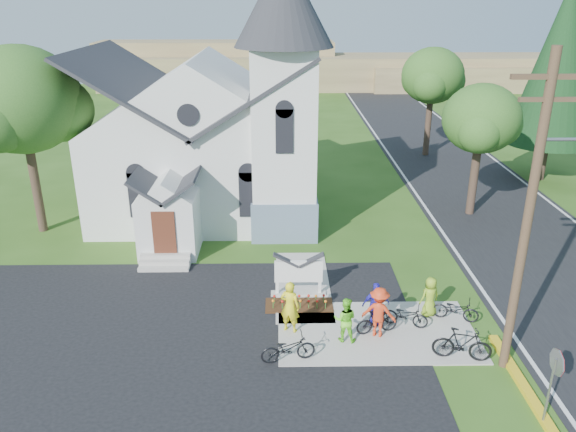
{
  "coord_description": "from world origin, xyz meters",
  "views": [
    {
      "loc": [
        -1.93,
        -16.53,
        11.25
      ],
      "look_at": [
        -1.59,
        5.0,
        2.69
      ],
      "focal_mm": 35.0,
      "sensor_mm": 36.0,
      "label": 1
    }
  ],
  "objects_px": {
    "utility_pole": "(531,210)",
    "bike_1": "(377,321)",
    "bike_2": "(405,315)",
    "bike_3": "(462,344)",
    "cyclist_2": "(376,304)",
    "cyclist_3": "(379,312)",
    "cyclist_0": "(290,307)",
    "bike_4": "(456,309)",
    "cyclist_1": "(345,320)",
    "stop_sign": "(554,372)",
    "church_sign": "(299,272)",
    "bike_0": "(288,348)",
    "cyclist_4": "(430,297)"
  },
  "relations": [
    {
      "from": "cyclist_1",
      "to": "cyclist_0",
      "type": "bearing_deg",
      "value": -8.24
    },
    {
      "from": "stop_sign",
      "to": "cyclist_0",
      "type": "relative_size",
      "value": 1.27
    },
    {
      "from": "bike_0",
      "to": "bike_4",
      "type": "xyz_separation_m",
      "value": [
        6.19,
        2.38,
        -0.04
      ]
    },
    {
      "from": "church_sign",
      "to": "bike_3",
      "type": "height_order",
      "value": "church_sign"
    },
    {
      "from": "stop_sign",
      "to": "bike_0",
      "type": "bearing_deg",
      "value": 157.16
    },
    {
      "from": "bike_1",
      "to": "bike_4",
      "type": "distance_m",
      "value": 3.13
    },
    {
      "from": "bike_4",
      "to": "stop_sign",
      "type": "bearing_deg",
      "value": -151.05
    },
    {
      "from": "stop_sign",
      "to": "bike_0",
      "type": "height_order",
      "value": "stop_sign"
    },
    {
      "from": "stop_sign",
      "to": "cyclist_0",
      "type": "xyz_separation_m",
      "value": [
        -7.02,
        4.78,
        -0.76
      ]
    },
    {
      "from": "utility_pole",
      "to": "cyclist_4",
      "type": "relative_size",
      "value": 6.44
    },
    {
      "from": "bike_3",
      "to": "cyclist_2",
      "type": "bearing_deg",
      "value": 62.49
    },
    {
      "from": "stop_sign",
      "to": "cyclist_4",
      "type": "height_order",
      "value": "stop_sign"
    },
    {
      "from": "stop_sign",
      "to": "bike_0",
      "type": "relative_size",
      "value": 1.37
    },
    {
      "from": "bike_2",
      "to": "cyclist_4",
      "type": "height_order",
      "value": "cyclist_4"
    },
    {
      "from": "cyclist_3",
      "to": "cyclist_4",
      "type": "bearing_deg",
      "value": -130.24
    },
    {
      "from": "cyclist_0",
      "to": "bike_3",
      "type": "distance_m",
      "value": 5.87
    },
    {
      "from": "utility_pole",
      "to": "bike_1",
      "type": "relative_size",
      "value": 6.49
    },
    {
      "from": "bike_4",
      "to": "bike_1",
      "type": "bearing_deg",
      "value": 124.15
    },
    {
      "from": "cyclist_3",
      "to": "cyclist_2",
      "type": "bearing_deg",
      "value": -72.05
    },
    {
      "from": "utility_pole",
      "to": "bike_4",
      "type": "xyz_separation_m",
      "value": [
        -0.86,
        2.68,
        -4.92
      ]
    },
    {
      "from": "church_sign",
      "to": "bike_1",
      "type": "bearing_deg",
      "value": -46.61
    },
    {
      "from": "cyclist_1",
      "to": "bike_4",
      "type": "relative_size",
      "value": 0.98
    },
    {
      "from": "stop_sign",
      "to": "cyclist_3",
      "type": "bearing_deg",
      "value": 131.54
    },
    {
      "from": "utility_pole",
      "to": "stop_sign",
      "type": "distance_m",
      "value": 4.52
    },
    {
      "from": "bike_1",
      "to": "cyclist_4",
      "type": "relative_size",
      "value": 0.99
    },
    {
      "from": "cyclist_1",
      "to": "bike_0",
      "type": "bearing_deg",
      "value": 40.28
    },
    {
      "from": "cyclist_3",
      "to": "bike_2",
      "type": "bearing_deg",
      "value": -133.31
    },
    {
      "from": "cyclist_1",
      "to": "cyclist_2",
      "type": "relative_size",
      "value": 0.96
    },
    {
      "from": "cyclist_1",
      "to": "bike_2",
      "type": "distance_m",
      "value": 2.47
    },
    {
      "from": "cyclist_0",
      "to": "cyclist_4",
      "type": "bearing_deg",
      "value": -147.88
    },
    {
      "from": "utility_pole",
      "to": "cyclist_0",
      "type": "xyz_separation_m",
      "value": [
        -6.95,
        2.08,
        -4.38
      ]
    },
    {
      "from": "cyclist_0",
      "to": "cyclist_3",
      "type": "bearing_deg",
      "value": -164.31
    },
    {
      "from": "utility_pole",
      "to": "bike_2",
      "type": "bearing_deg",
      "value": 140.18
    },
    {
      "from": "church_sign",
      "to": "cyclist_3",
      "type": "xyz_separation_m",
      "value": [
        2.69,
        -2.95,
        -0.06
      ]
    },
    {
      "from": "bike_3",
      "to": "bike_4",
      "type": "height_order",
      "value": "bike_3"
    },
    {
      "from": "cyclist_1",
      "to": "cyclist_2",
      "type": "distance_m",
      "value": 1.54
    },
    {
      "from": "stop_sign",
      "to": "bike_1",
      "type": "bearing_deg",
      "value": 130.9
    },
    {
      "from": "bike_3",
      "to": "bike_4",
      "type": "distance_m",
      "value": 2.44
    },
    {
      "from": "bike_1",
      "to": "bike_2",
      "type": "relative_size",
      "value": 0.95
    },
    {
      "from": "bike_3",
      "to": "cyclist_4",
      "type": "distance_m",
      "value": 2.76
    },
    {
      "from": "cyclist_1",
      "to": "cyclist_3",
      "type": "bearing_deg",
      "value": -155.84
    },
    {
      "from": "bike_4",
      "to": "cyclist_1",
      "type": "bearing_deg",
      "value": 125.44
    },
    {
      "from": "bike_2",
      "to": "cyclist_1",
      "type": "bearing_deg",
      "value": 129.43
    },
    {
      "from": "utility_pole",
      "to": "cyclist_4",
      "type": "bearing_deg",
      "value": 120.1
    },
    {
      "from": "cyclist_0",
      "to": "bike_4",
      "type": "relative_size",
      "value": 1.18
    },
    {
      "from": "cyclist_1",
      "to": "bike_2",
      "type": "relative_size",
      "value": 1.0
    },
    {
      "from": "bike_3",
      "to": "bike_2",
      "type": "bearing_deg",
      "value": 47.77
    },
    {
      "from": "bike_0",
      "to": "bike_1",
      "type": "xyz_separation_m",
      "value": [
        3.16,
        1.57,
        -0.01
      ]
    },
    {
      "from": "cyclist_2",
      "to": "cyclist_3",
      "type": "distance_m",
      "value": 0.67
    },
    {
      "from": "bike_0",
      "to": "bike_2",
      "type": "bearing_deg",
      "value": -76.48
    }
  ]
}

